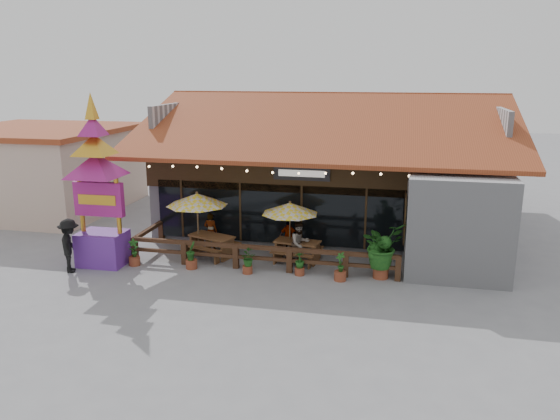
% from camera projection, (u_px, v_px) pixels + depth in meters
% --- Properties ---
extents(ground, '(100.00, 100.00, 0.00)m').
position_uv_depth(ground, '(306.00, 268.00, 19.96)').
color(ground, gray).
rests_on(ground, ground).
extents(restaurant_building, '(15.50, 14.73, 6.09)m').
position_uv_depth(restaurant_building, '(335.00, 176.00, 25.62)').
color(restaurant_building, '#B8B8BD').
rests_on(restaurant_building, ground).
extents(patio_railing, '(10.00, 2.60, 0.92)m').
position_uv_depth(patio_railing, '(244.00, 251.00, 20.02)').
color(patio_railing, '#462D19').
rests_on(patio_railing, ground).
extents(neighbor_building, '(8.40, 8.40, 4.22)m').
position_uv_depth(neighbor_building, '(40.00, 168.00, 28.22)').
color(neighbor_building, '#C6B396').
rests_on(neighbor_building, ground).
extents(umbrella_left, '(3.07, 3.07, 2.55)m').
position_uv_depth(umbrella_left, '(197.00, 200.00, 20.93)').
color(umbrella_left, brown).
rests_on(umbrella_left, ground).
extents(umbrella_right, '(2.71, 2.71, 2.31)m').
position_uv_depth(umbrella_right, '(290.00, 209.00, 20.40)').
color(umbrella_right, brown).
rests_on(umbrella_right, ground).
extents(picnic_table_left, '(2.15, 2.01, 0.84)m').
position_uv_depth(picnic_table_left, '(212.00, 242.00, 21.16)').
color(picnic_table_left, brown).
rests_on(picnic_table_left, ground).
extents(picnic_table_right, '(1.89, 1.69, 0.81)m').
position_uv_depth(picnic_table_right, '(297.00, 248.00, 20.59)').
color(picnic_table_right, brown).
rests_on(picnic_table_right, ground).
extents(thai_sign_tower, '(2.54, 2.54, 6.78)m').
position_uv_depth(thai_sign_tower, '(96.00, 170.00, 19.52)').
color(thai_sign_tower, '#642A9B').
rests_on(thai_sign_tower, ground).
extents(tropical_plant, '(1.92, 1.91, 2.00)m').
position_uv_depth(tropical_plant, '(382.00, 247.00, 18.78)').
color(tropical_plant, brown).
rests_on(tropical_plant, ground).
extents(diner_a, '(0.56, 0.38, 1.51)m').
position_uv_depth(diner_a, '(211.00, 231.00, 21.97)').
color(diner_a, '#322110').
rests_on(diner_a, ground).
extents(diner_b, '(1.03, 1.02, 1.68)m').
position_uv_depth(diner_b, '(300.00, 243.00, 20.12)').
color(diner_b, '#322110').
rests_on(diner_b, ground).
extents(diner_c, '(0.91, 0.55, 1.44)m').
position_uv_depth(diner_c, '(289.00, 238.00, 21.23)').
color(diner_c, '#322110').
rests_on(diner_c, ground).
extents(pedestrian, '(1.21, 1.45, 1.96)m').
position_uv_depth(pedestrian, '(70.00, 246.00, 19.42)').
color(pedestrian, black).
rests_on(pedestrian, ground).
extents(planter_a, '(0.43, 0.41, 1.01)m').
position_uv_depth(planter_a, '(134.00, 254.00, 20.20)').
color(planter_a, brown).
rests_on(planter_a, ground).
extents(planter_b, '(0.42, 0.42, 1.03)m').
position_uv_depth(planter_b, '(191.00, 256.00, 19.86)').
color(planter_b, brown).
rests_on(planter_b, ground).
extents(planter_c, '(0.70, 0.69, 0.88)m').
position_uv_depth(planter_c, '(247.00, 260.00, 19.36)').
color(planter_c, brown).
rests_on(planter_c, ground).
extents(planter_d, '(0.41, 0.41, 0.85)m').
position_uv_depth(planter_d, '(300.00, 264.00, 19.22)').
color(planter_d, brown).
rests_on(planter_d, ground).
extents(planter_e, '(0.43, 0.43, 1.02)m').
position_uv_depth(planter_e, '(340.00, 269.00, 18.71)').
color(planter_e, brown).
rests_on(planter_e, ground).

